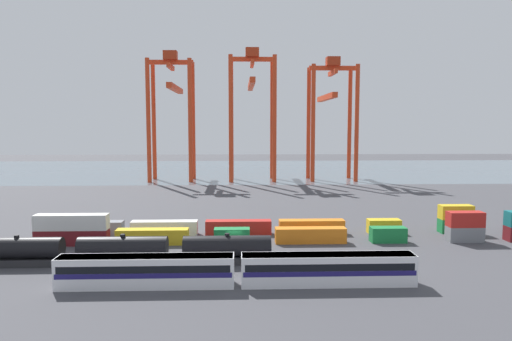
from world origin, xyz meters
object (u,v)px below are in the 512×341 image
object	(u,v)px
shipping_container_5	(388,235)
gantry_crane_central	(252,100)
shipping_container_10	(90,228)
gantry_crane_east	(331,107)
gantry_crane_west	(172,103)
shipping_container_11	(165,228)
shipping_container_6	(465,234)
freight_tank_row	(123,250)
shipping_container_2	(153,237)
passenger_train	(238,269)

from	to	relation	value
shipping_container_5	gantry_crane_central	distance (m)	102.14
shipping_container_10	gantry_crane_east	world-z (taller)	gantry_crane_east
gantry_crane_west	gantry_crane_central	size ratio (longest dim) A/B	0.97
shipping_container_11	shipping_container_6	bearing A→B (deg)	-7.17
gantry_crane_central	gantry_crane_east	world-z (taller)	gantry_crane_central
gantry_crane_central	gantry_crane_east	distance (m)	29.52
gantry_crane_east	shipping_container_5	bearing A→B (deg)	-95.09
freight_tank_row	shipping_container_10	xyz separation A→B (m)	(-10.60, 18.26, -0.82)
freight_tank_row	gantry_crane_central	distance (m)	113.01
freight_tank_row	shipping_container_2	size ratio (longest dim) A/B	3.53
shipping_container_2	gantry_crane_central	distance (m)	101.85
shipping_container_2	gantry_crane_central	world-z (taller)	gantry_crane_central
shipping_container_5	shipping_container_10	xyz separation A→B (m)	(-53.02, 6.65, 0.00)
shipping_container_5	gantry_crane_east	xyz separation A→B (m)	(8.46, 94.95, 25.69)
shipping_container_10	passenger_train	bearing A→B (deg)	-45.54
passenger_train	freight_tank_row	size ratio (longest dim) A/B	1.05
gantry_crane_east	shipping_container_11	bearing A→B (deg)	-118.47
shipping_container_5	shipping_container_6	xyz separation A→B (m)	(13.46, 0.00, 0.00)
shipping_container_6	freight_tank_row	bearing A→B (deg)	-168.27
passenger_train	gantry_crane_east	size ratio (longest dim) A/B	0.99
shipping_container_5	gantry_crane_east	size ratio (longest dim) A/B	0.13
shipping_container_6	passenger_train	bearing A→B (deg)	-151.85
shipping_container_11	gantry_crane_central	distance (m)	95.42
shipping_container_2	gantry_crane_east	world-z (taller)	gantry_crane_east
freight_tank_row	gantry_crane_central	xyz separation A→B (m)	(21.49, 107.49, 27.47)
shipping_container_5	gantry_crane_east	distance (m)	98.73
shipping_container_6	gantry_crane_central	world-z (taller)	gantry_crane_central
passenger_train	shipping_container_6	distance (m)	44.60
passenger_train	shipping_container_11	world-z (taller)	passenger_train
gantry_crane_central	gantry_crane_east	xyz separation A→B (m)	(29.39, -0.93, -2.60)
passenger_train	gantry_crane_central	size ratio (longest dim) A/B	0.93
shipping_container_5	shipping_container_6	distance (m)	13.46
gantry_crane_west	gantry_crane_central	bearing A→B (deg)	1.83
gantry_crane_west	freight_tank_row	bearing A→B (deg)	-85.76
shipping_container_11	gantry_crane_east	bearing A→B (deg)	61.53
gantry_crane_east	shipping_container_2	bearing A→B (deg)	-117.22
gantry_crane_west	shipping_container_6	bearing A→B (deg)	-56.11
gantry_crane_west	gantry_crane_east	xyz separation A→B (m)	(58.78, 0.00, -1.35)
shipping_container_6	gantry_crane_east	size ratio (longest dim) A/B	0.13
passenger_train	shipping_container_10	xyz separation A→B (m)	(-27.17, 27.69, -0.84)
shipping_container_2	shipping_container_5	xyz separation A→B (m)	(40.38, 0.00, 0.00)
shipping_container_2	gantry_crane_west	world-z (taller)	gantry_crane_west
passenger_train	shipping_container_11	xyz separation A→B (m)	(-13.57, 27.69, -0.84)
gantry_crane_west	gantry_crane_east	bearing A→B (deg)	0.00
gantry_crane_east	freight_tank_row	bearing A→B (deg)	-115.52
gantry_crane_west	gantry_crane_east	world-z (taller)	gantry_crane_west
passenger_train	shipping_container_2	bearing A→B (deg)	124.63
shipping_container_10	shipping_container_5	bearing A→B (deg)	-7.15
shipping_container_5	shipping_container_6	size ratio (longest dim) A/B	1.00
shipping_container_2	shipping_container_10	size ratio (longest dim) A/B	1.00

